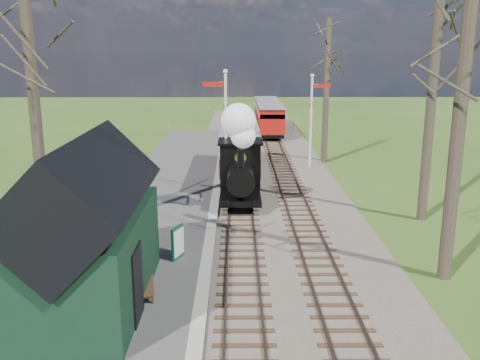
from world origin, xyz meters
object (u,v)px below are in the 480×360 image
(semaphore_far, at_px, (312,114))
(person, at_px, (125,306))
(red_carriage_b, at_px, (267,112))
(red_carriage_a, at_px, (270,120))
(coach, at_px, (240,149))
(semaphore_near, at_px, (224,123))
(sign_board, at_px, (178,242))
(station_shed, at_px, (87,233))
(bench, at_px, (143,282))
(locomotive, at_px, (240,161))

(semaphore_far, distance_m, person, 21.00)
(red_carriage_b, bearing_deg, red_carriage_a, -90.00)
(semaphore_far, bearing_deg, coach, -156.17)
(semaphore_near, distance_m, coach, 4.61)
(red_carriage_b, xyz_separation_m, person, (-5.64, -36.23, -0.66))
(semaphore_near, bearing_deg, semaphore_far, 49.40)
(red_carriage_a, relative_size, sign_board, 4.46)
(sign_board, bearing_deg, semaphore_far, 66.04)
(station_shed, height_order, person, station_shed)
(bench, bearing_deg, coach, 79.38)
(semaphore_near, relative_size, person, 4.93)
(semaphore_far, bearing_deg, sign_board, -113.96)
(person, bearing_deg, locomotive, -33.45)
(coach, distance_m, bench, 15.89)
(semaphore_near, xyz_separation_m, semaphore_far, (5.14, 6.00, -0.27))
(coach, bearing_deg, semaphore_near, -100.71)
(bench, bearing_deg, red_carriage_a, 79.13)
(station_shed, height_order, semaphore_far, semaphore_far)
(station_shed, xyz_separation_m, red_carriage_b, (6.90, 34.75, -0.78))
(red_carriage_b, height_order, sign_board, red_carriage_b)
(station_shed, bearing_deg, semaphore_far, 64.28)
(sign_board, relative_size, bench, 0.76)
(coach, xyz_separation_m, person, (-3.04, -17.56, -0.77))
(locomotive, bearing_deg, red_carriage_a, 82.27)
(station_shed, height_order, locomotive, station_shed)
(semaphore_near, relative_size, red_carriage_b, 1.22)
(semaphore_far, relative_size, person, 4.53)
(semaphore_far, xyz_separation_m, bench, (-7.30, -17.51, -2.77))
(locomotive, height_order, red_carriage_a, locomotive)
(semaphore_near, relative_size, semaphore_far, 1.09)
(semaphore_far, relative_size, red_carriage_a, 1.13)
(semaphore_far, xyz_separation_m, coach, (-4.37, -1.93, -1.75))
(bench, bearing_deg, station_shed, -160.48)
(semaphore_near, height_order, semaphore_far, semaphore_near)
(coach, bearing_deg, locomotive, -90.11)
(coach, relative_size, person, 6.04)
(locomotive, distance_m, sign_board, 7.25)
(locomotive, relative_size, red_carriage_b, 0.94)
(sign_board, relative_size, person, 0.90)
(coach, bearing_deg, bench, -100.62)
(semaphore_near, distance_m, sign_board, 9.33)
(station_shed, height_order, red_carriage_b, station_shed)
(coach, bearing_deg, sign_board, -99.68)
(station_shed, relative_size, sign_board, 5.53)
(semaphore_far, bearing_deg, locomotive, -118.73)
(locomotive, distance_m, bench, 10.08)
(semaphore_near, xyz_separation_m, person, (-2.27, -13.49, -2.79))
(locomotive, height_order, sign_board, locomotive)
(coach, bearing_deg, person, -99.81)
(red_carriage_a, bearing_deg, bench, -100.87)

